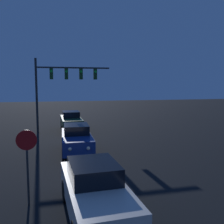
% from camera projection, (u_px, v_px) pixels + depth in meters
% --- Properties ---
extents(car_near, '(1.86, 4.49, 1.66)m').
position_uv_depth(car_near, '(95.00, 191.00, 7.37)').
color(car_near, beige).
rests_on(car_near, ground_plane).
extents(car_mid, '(1.77, 4.46, 1.66)m').
position_uv_depth(car_mid, '(76.00, 139.00, 14.37)').
color(car_mid, navy).
rests_on(car_mid, ground_plane).
extents(car_far, '(1.75, 4.45, 1.66)m').
position_uv_depth(car_far, '(71.00, 121.00, 21.42)').
color(car_far, '#1E4728').
rests_on(car_far, ground_plane).
extents(traffic_signal_mast, '(6.13, 0.30, 6.07)m').
position_uv_depth(traffic_signal_mast, '(61.00, 80.00, 20.56)').
color(traffic_signal_mast, '#2D2D2D').
rests_on(traffic_signal_mast, ground_plane).
extents(stop_sign, '(0.66, 0.07, 2.53)m').
position_uv_depth(stop_sign, '(27.00, 154.00, 8.05)').
color(stop_sign, '#2D2D2D').
rests_on(stop_sign, ground_plane).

